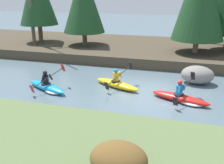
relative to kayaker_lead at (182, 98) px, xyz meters
name	(u,v)px	position (x,y,z in m)	size (l,w,h in m)	color
ground_plane	(151,94)	(-1.46, 0.55, -0.20)	(90.00, 90.00, 0.00)	slate
riverbank_far	(167,51)	(-1.46, 9.11, 0.14)	(44.00, 9.08, 0.68)	#473D2D
conifer_tree_left	(83,0)	(-7.80, 7.92, 3.92)	(3.19, 3.19, 5.87)	brown
shrub_clump_nearest	(119,159)	(-1.27, -6.44, 0.95)	(1.33, 1.11, 0.72)	brown
kayaker_lead	(182,98)	(0.00, 0.00, 0.00)	(2.74, 2.01, 1.20)	red
kayaker_middle	(117,83)	(-3.31, 1.01, 0.02)	(2.70, 1.95, 1.20)	yellow
kayaker_trailing	(48,87)	(-6.51, -0.37, 0.00)	(2.70, 1.95, 1.20)	#1993D6
boulder_midstream	(197,75)	(0.68, 2.82, 0.29)	(1.72, 1.34, 0.97)	gray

